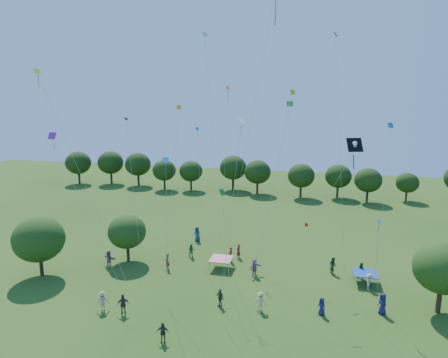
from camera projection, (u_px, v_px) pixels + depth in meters
near_tree_west at (39, 239)px, 39.02m from camera, size 4.96×4.96×6.08m
near_tree_north at (127, 232)px, 42.74m from camera, size 4.07×4.07×5.18m
near_tree_east at (443, 268)px, 32.17m from camera, size 4.59×4.59×5.98m
treeline at (269, 172)px, 73.19m from camera, size 88.01×8.77×6.77m
tent_red_stripe at (221, 259)px, 41.30m from camera, size 2.20×2.20×1.10m
tent_blue at (365, 273)px, 37.90m from camera, size 2.20×2.20×1.10m
crowd_person_0 at (197, 234)px, 49.25m from camera, size 1.01×0.74×1.85m
crowd_person_1 at (231, 255)px, 42.95m from camera, size 0.71×0.74×1.67m
crowd_person_2 at (333, 265)px, 40.10m from camera, size 0.85×0.97×1.73m
crowd_person_3 at (369, 282)px, 36.69m from camera, size 0.74×1.12×1.57m
crowd_person_4 at (220, 298)px, 33.77m from camera, size 0.99×0.89×1.58m
crowd_person_5 at (255, 268)px, 39.57m from camera, size 1.42×1.67×1.75m
crowd_person_6 at (383, 304)px, 32.53m from camera, size 0.87×1.01×1.80m
crowd_person_7 at (238, 251)px, 44.02m from camera, size 0.60×0.71×1.62m
crowd_person_8 at (362, 271)px, 38.94m from camera, size 0.87×0.55×1.65m
crowd_person_9 at (261, 301)px, 33.10m from camera, size 1.15×0.71×1.64m
crowd_person_10 at (163, 332)px, 28.78m from camera, size 0.96×0.57×1.53m
crowd_person_11 at (109, 259)px, 41.77m from camera, size 1.72×1.06×1.74m
crowd_person_12 at (322, 306)px, 32.44m from camera, size 0.83×0.76×1.49m
crowd_person_13 at (167, 262)px, 41.10m from camera, size 0.49×0.68×1.70m
crowd_person_14 at (192, 251)px, 44.22m from camera, size 0.87×0.70×1.56m
crowd_person_15 at (103, 301)px, 33.14m from camera, size 1.17×1.00×1.66m
crowd_person_16 at (123, 304)px, 32.55m from camera, size 1.10×0.83×1.71m
pirate_kite at (353, 148)px, 31.32m from camera, size 6.85×2.95×12.99m
red_high_kite at (265, 49)px, 34.38m from camera, size 3.61×7.87×26.12m
small_kite_0 at (314, 237)px, 37.12m from camera, size 3.40×1.39×4.58m
small_kite_1 at (174, 162)px, 34.37m from camera, size 0.81×3.34×15.48m
small_kite_2 at (226, 130)px, 45.00m from camera, size 0.45×2.77×17.38m
small_kite_3 at (284, 136)px, 37.62m from camera, size 2.88×0.53×15.82m
small_kite_4 at (199, 170)px, 40.80m from camera, size 1.02×1.36×13.19m
small_kite_5 at (339, 124)px, 32.80m from camera, size 2.19×1.91×21.13m
small_kite_6 at (209, 92)px, 41.97m from camera, size 1.70×1.22×22.70m
small_kite_7 at (166, 187)px, 32.29m from camera, size 0.68×0.79×11.43m
small_kite_8 at (131, 161)px, 43.52m from camera, size 4.44×6.62×13.95m
small_kite_9 at (285, 130)px, 41.41m from camera, size 2.88×6.23×16.96m
small_kite_10 at (67, 143)px, 28.87m from camera, size 5.71×2.43×18.10m
small_kite_11 at (223, 205)px, 34.19m from camera, size 0.62×1.41×8.49m
small_kite_12 at (388, 154)px, 38.89m from camera, size 0.64×0.55×13.75m
small_kite_13 at (68, 172)px, 29.69m from camera, size 5.34×1.19×13.60m
small_kite_14 at (236, 173)px, 28.01m from camera, size 2.04×1.73×14.71m
small_kite_15 at (378, 236)px, 32.04m from camera, size 0.66×3.20×6.71m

